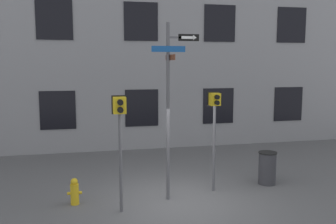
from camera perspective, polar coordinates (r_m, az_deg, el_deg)
name	(u,v)px	position (r m, az deg, el deg)	size (l,w,h in m)	color
ground_plane	(177,201)	(10.35, 1.45, -13.48)	(60.00, 60.00, 0.00)	#515154
street_sign_pole	(170,98)	(9.89, 0.37, 2.12)	(1.28, 1.03, 4.74)	#4C4C51
pedestrian_signal_left	(120,122)	(9.14, -7.35, -1.53)	(0.37, 0.40, 2.92)	#4C4C51
pedestrian_signal_right	(215,116)	(10.70, 7.11, -0.60)	(0.34, 0.40, 2.89)	#4C4C51
fire_hydrant	(75,192)	(10.34, -14.05, -11.70)	(0.38, 0.22, 0.71)	gold
trash_bin	(267,168)	(11.98, 14.89, -8.23)	(0.56, 0.56, 1.00)	#333338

